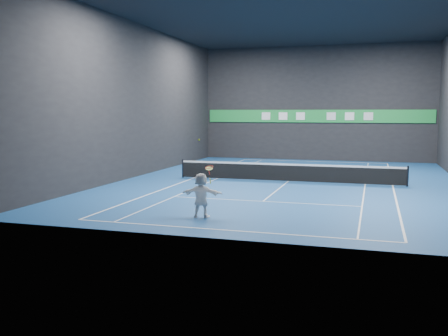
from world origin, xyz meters
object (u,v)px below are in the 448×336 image
(tennis_ball, at_px, (199,140))
(tennis_net, at_px, (288,172))
(player, at_px, (201,195))
(tennis_racket, at_px, (209,169))

(tennis_ball, height_order, tennis_net, tennis_ball)
(player, distance_m, tennis_net, 10.33)
(tennis_ball, bearing_deg, tennis_net, 81.15)
(tennis_racket, bearing_deg, tennis_ball, 169.47)
(tennis_ball, xyz_separation_m, tennis_racket, (0.41, -0.08, -1.04))
(player, xyz_separation_m, tennis_racket, (0.30, 0.05, 0.96))
(player, distance_m, tennis_ball, 2.01)
(player, bearing_deg, tennis_ball, -50.02)
(player, bearing_deg, tennis_racket, -173.90)
(tennis_ball, relative_size, tennis_racket, 0.10)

